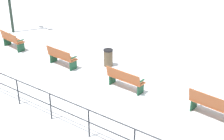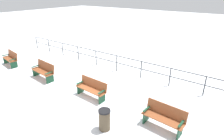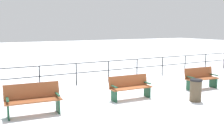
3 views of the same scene
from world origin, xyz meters
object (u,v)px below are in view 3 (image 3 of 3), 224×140
(bench_second, at_px, (33,99))
(trash_bin, at_px, (196,90))
(bench_third, at_px, (130,87))
(bench_fourth, at_px, (201,78))

(bench_second, xyz_separation_m, trash_bin, (1.31, 5.37, -0.09))
(bench_second, distance_m, bench_third, 3.51)
(bench_second, distance_m, bench_fourth, 7.03)
(bench_third, bearing_deg, bench_second, -85.86)
(bench_third, distance_m, bench_fourth, 3.52)
(bench_third, distance_m, trash_bin, 2.32)
(bench_second, relative_size, bench_fourth, 1.10)
(bench_fourth, bearing_deg, trash_bin, -48.65)
(bench_fourth, distance_m, trash_bin, 2.10)
(bench_second, xyz_separation_m, bench_fourth, (0.01, 7.03, -0.02))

